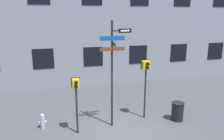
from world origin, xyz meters
TOP-DOWN VIEW (x-y plane):
  - ground_plane at (0.00, 0.00)m, footprint 60.00×60.00m
  - street_sign_pole at (-0.21, 0.88)m, footprint 1.39×0.77m
  - pedestrian_signal_left at (-1.87, 0.60)m, footprint 0.35×0.40m
  - pedestrian_signal_right at (1.49, 1.27)m, footprint 0.42×0.40m
  - fire_hydrant at (-3.34, 1.42)m, footprint 0.37×0.21m
  - trash_bin at (2.92, 0.61)m, footprint 0.59×0.59m

SIDE VIEW (x-z plane):
  - ground_plane at x=0.00m, z-range 0.00..0.00m
  - fire_hydrant at x=-3.34m, z-range -0.01..0.69m
  - trash_bin at x=2.92m, z-range 0.00..0.90m
  - pedestrian_signal_left at x=-1.87m, z-range 0.68..3.13m
  - pedestrian_signal_right at x=1.49m, z-range 0.85..3.75m
  - street_sign_pole at x=-0.21m, z-range 0.46..5.19m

